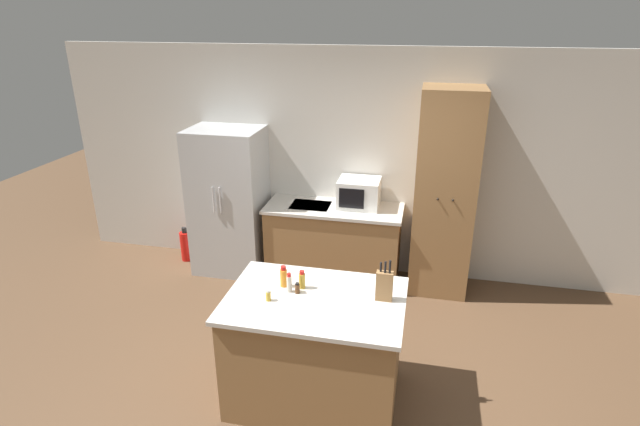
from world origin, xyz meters
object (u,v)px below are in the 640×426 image
object	(u,v)px
spice_bottle_amber_oil	(284,277)
refrigerator	(229,202)
spice_bottle_pale_salt	(302,280)
pantry_cabinet	(444,194)
spice_bottle_green_herb	(268,296)
knife_block	(384,285)
microwave	(359,193)
fire_extinguisher	(186,246)
spice_bottle_tall_dark	(289,283)
spice_bottle_short_red	(297,288)

from	to	relation	value
spice_bottle_amber_oil	refrigerator	bearing A→B (deg)	123.22
spice_bottle_pale_salt	pantry_cabinet	bearing A→B (deg)	59.76
spice_bottle_green_herb	pantry_cabinet	bearing A→B (deg)	58.44
knife_block	spice_bottle_pale_salt	bearing A→B (deg)	176.66
spice_bottle_amber_oil	spice_bottle_green_herb	size ratio (longest dim) A/B	2.00
microwave	fire_extinguisher	world-z (taller)	microwave
microwave	spice_bottle_green_herb	bearing A→B (deg)	-99.66
pantry_cabinet	spice_bottle_pale_salt	size ratio (longest dim) A/B	14.96
spice_bottle_tall_dark	fire_extinguisher	xyz separation A→B (m)	(-1.91, 1.96, -0.80)
spice_bottle_tall_dark	spice_bottle_short_red	distance (m)	0.07
pantry_cabinet	spice_bottle_green_herb	size ratio (longest dim) A/B	25.58
knife_block	spice_bottle_tall_dark	size ratio (longest dim) A/B	2.11
spice_bottle_pale_salt	knife_block	bearing A→B (deg)	-3.34
microwave	spice_bottle_pale_salt	size ratio (longest dim) A/B	3.04
spice_bottle_green_herb	fire_extinguisher	xyz separation A→B (m)	(-1.79, 2.11, -0.77)
refrigerator	knife_block	distance (m)	2.73
refrigerator	spice_bottle_tall_dark	bearing A→B (deg)	-56.38
knife_block	microwave	bearing A→B (deg)	103.49
spice_bottle_green_herb	microwave	bearing A→B (deg)	80.34
knife_block	spice_bottle_amber_oil	bearing A→B (deg)	177.57
microwave	knife_block	distance (m)	2.02
pantry_cabinet	spice_bottle_tall_dark	world-z (taller)	pantry_cabinet
spice_bottle_tall_dark	spice_bottle_green_herb	size ratio (longest dim) A/B	1.81
spice_bottle_amber_oil	microwave	bearing A→B (deg)	80.76
spice_bottle_tall_dark	fire_extinguisher	world-z (taller)	spice_bottle_tall_dark
spice_bottle_short_red	spice_bottle_pale_salt	bearing A→B (deg)	78.98
refrigerator	spice_bottle_amber_oil	xyz separation A→B (m)	(1.20, -1.83, 0.14)
spice_bottle_short_red	spice_bottle_tall_dark	bearing A→B (deg)	172.59
spice_bottle_green_herb	spice_bottle_short_red	bearing A→B (deg)	38.88
spice_bottle_short_red	fire_extinguisher	size ratio (longest dim) A/B	0.20
microwave	fire_extinguisher	distance (m)	2.32
knife_block	spice_bottle_tall_dark	world-z (taller)	knife_block
pantry_cabinet	spice_bottle_short_red	world-z (taller)	pantry_cabinet
refrigerator	spice_bottle_pale_salt	distance (m)	2.27
pantry_cabinet	spice_bottle_green_herb	xyz separation A→B (m)	(-1.29, -2.10, -0.16)
spice_bottle_tall_dark	spice_bottle_amber_oil	xyz separation A→B (m)	(-0.06, 0.07, 0.01)
microwave	spice_bottle_green_herb	world-z (taller)	microwave
spice_bottle_tall_dark	fire_extinguisher	size ratio (longest dim) A/B	0.36
pantry_cabinet	spice_bottle_amber_oil	xyz separation A→B (m)	(-1.24, -1.87, -0.12)
microwave	fire_extinguisher	xyz separation A→B (m)	(-2.16, -0.05, -0.85)
knife_block	spice_bottle_pale_salt	xyz separation A→B (m)	(-0.64, 0.04, -0.05)
spice_bottle_amber_oil	spice_bottle_pale_salt	distance (m)	0.15
refrigerator	microwave	distance (m)	1.53
pantry_cabinet	knife_block	size ratio (longest dim) A/B	6.71
microwave	fire_extinguisher	bearing A→B (deg)	-178.77
microwave	spice_bottle_green_herb	distance (m)	2.19
fire_extinguisher	spice_bottle_tall_dark	bearing A→B (deg)	-45.65
spice_bottle_tall_dark	spice_bottle_pale_salt	bearing A→B (deg)	41.95
pantry_cabinet	spice_bottle_amber_oil	bearing A→B (deg)	-123.44
spice_bottle_tall_dark	pantry_cabinet	bearing A→B (deg)	58.90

